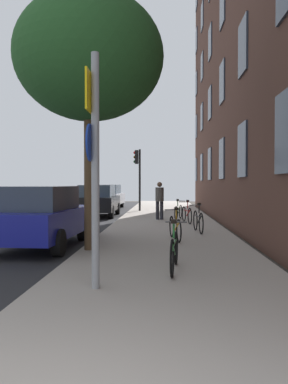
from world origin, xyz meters
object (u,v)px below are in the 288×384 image
(traffic_light, at_px, (138,169))
(bicycle_2, at_px, (198,221))
(bicycle_4, at_px, (178,211))
(pedestrian_0, at_px, (160,198))
(bicycle_0, at_px, (174,251))
(tree_near, at_px, (89,58))
(car_2, at_px, (108,196))
(bicycle_3, at_px, (187,214))
(car_0, at_px, (41,216))
(sign_post, at_px, (94,155))
(bicycle_1, at_px, (175,227))
(car_1, at_px, (98,200))

(traffic_light, relative_size, bicycle_2, 2.14)
(bicycle_4, bearing_deg, pedestrian_0, -173.47)
(bicycle_0, bearing_deg, pedestrian_0, 92.02)
(tree_near, bearing_deg, car_2, 96.72)
(bicycle_3, xyz_separation_m, car_0, (-4.18, -5.53, 0.36))
(sign_post, relative_size, tree_near, 0.58)
(car_0, bearing_deg, bicycle_4, 61.20)
(tree_near, bearing_deg, bicycle_0, -48.22)
(bicycle_1, distance_m, bicycle_3, 4.80)
(tree_near, height_order, bicycle_0, tree_near)
(bicycle_0, bearing_deg, tree_near, 131.78)
(bicycle_3, bearing_deg, bicycle_1, -97.36)
(car_1, bearing_deg, car_0, -89.22)
(tree_near, distance_m, bicycle_2, 6.13)
(traffic_light, relative_size, bicycle_0, 2.10)
(pedestrian_0, relative_size, car_0, 0.39)
(traffic_light, relative_size, pedestrian_0, 2.17)
(tree_near, bearing_deg, bicycle_1, 38.70)
(sign_post, distance_m, car_0, 5.03)
(sign_post, xyz_separation_m, bicycle_2, (2.17, 6.85, -1.62))
(tree_near, height_order, bicycle_3, tree_near)
(bicycle_3, distance_m, car_2, 11.62)
(car_2, bearing_deg, car_1, -86.41)
(sign_post, bearing_deg, pedestrian_0, 85.55)
(car_2, bearing_deg, traffic_light, -57.07)
(bicycle_0, xyz_separation_m, car_2, (-3.97, 19.24, 0.35))
(bicycle_1, distance_m, car_0, 3.67)
(tree_near, xyz_separation_m, bicycle_4, (2.43, 8.01, -4.22))
(bicycle_1, bearing_deg, tree_near, -141.30)
(car_1, bearing_deg, bicycle_2, -58.28)
(bicycle_1, xyz_separation_m, bicycle_2, (0.80, 1.74, 0.02))
(bicycle_2, bearing_deg, car_0, -150.09)
(bicycle_1, bearing_deg, car_2, 104.93)
(tree_near, distance_m, car_2, 17.59)
(traffic_light, distance_m, car_0, 12.85)
(bicycle_4, relative_size, car_0, 0.37)
(tree_near, xyz_separation_m, bicycle_1, (2.09, 1.68, -4.21))
(car_1, xyz_separation_m, car_2, (-0.40, 6.35, -0.00))
(traffic_light, relative_size, bicycle_4, 2.27)
(bicycle_0, xyz_separation_m, bicycle_4, (0.47, 10.20, -0.02))
(traffic_light, xyz_separation_m, car_1, (-1.89, -2.81, -1.74))
(traffic_light, distance_m, pedestrian_0, 5.94)
(bicycle_0, xyz_separation_m, car_0, (-3.43, 3.09, 0.35))
(traffic_light, bearing_deg, bicycle_0, -83.92)
(sign_post, distance_m, car_1, 14.38)
(car_0, xyz_separation_m, car_1, (-0.13, 9.79, 0.00))
(bicycle_0, relative_size, bicycle_3, 1.01)
(bicycle_0, relative_size, car_0, 0.40)
(pedestrian_0, bearing_deg, tree_near, -101.43)
(bicycle_4, xyz_separation_m, car_0, (-3.91, -7.11, 0.37))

